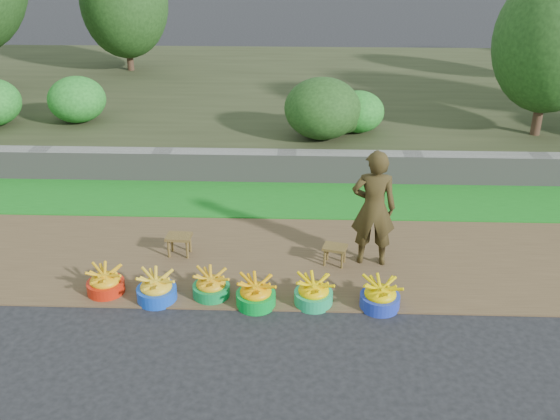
{
  "coord_description": "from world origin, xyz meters",
  "views": [
    {
      "loc": [
        0.25,
        -6.31,
        4.39
      ],
      "look_at": [
        -0.02,
        1.3,
        0.75
      ],
      "focal_mm": 40.0,
      "sensor_mm": 36.0,
      "label": 1
    }
  ],
  "objects_px": {
    "basin_a": "(105,282)",
    "stool_left": "(179,239)",
    "stool_right": "(335,250)",
    "basin_b": "(156,289)",
    "basin_c": "(211,286)",
    "basin_e": "(314,293)",
    "basin_d": "(256,294)",
    "basin_f": "(380,296)",
    "vendor_woman": "(374,208)"
  },
  "relations": [
    {
      "from": "basin_a",
      "to": "stool_right",
      "type": "bearing_deg",
      "value": 15.25
    },
    {
      "from": "basin_c",
      "to": "basin_e",
      "type": "bearing_deg",
      "value": -5.12
    },
    {
      "from": "basin_c",
      "to": "stool_left",
      "type": "xyz_separation_m",
      "value": [
        -0.59,
        1.02,
        0.1
      ]
    },
    {
      "from": "stool_left",
      "to": "basin_a",
      "type": "bearing_deg",
      "value": -127.73
    },
    {
      "from": "stool_left",
      "to": "stool_right",
      "type": "height_order",
      "value": "stool_left"
    },
    {
      "from": "basin_b",
      "to": "basin_d",
      "type": "height_order",
      "value": "basin_b"
    },
    {
      "from": "basin_e",
      "to": "stool_left",
      "type": "relative_size",
      "value": 1.34
    },
    {
      "from": "stool_right",
      "to": "basin_c",
      "type": "bearing_deg",
      "value": -152.37
    },
    {
      "from": "stool_right",
      "to": "basin_e",
      "type": "bearing_deg",
      "value": -107.72
    },
    {
      "from": "basin_d",
      "to": "basin_c",
      "type": "bearing_deg",
      "value": 163.46
    },
    {
      "from": "basin_d",
      "to": "basin_e",
      "type": "relative_size",
      "value": 1.02
    },
    {
      "from": "basin_c",
      "to": "vendor_woman",
      "type": "height_order",
      "value": "vendor_woman"
    },
    {
      "from": "basin_d",
      "to": "vendor_woman",
      "type": "bearing_deg",
      "value": 35.78
    },
    {
      "from": "stool_left",
      "to": "stool_right",
      "type": "xyz_separation_m",
      "value": [
        2.17,
        -0.19,
        -0.02
      ]
    },
    {
      "from": "basin_a",
      "to": "basin_b",
      "type": "distance_m",
      "value": 0.69
    },
    {
      "from": "stool_left",
      "to": "vendor_woman",
      "type": "xyz_separation_m",
      "value": [
        2.66,
        -0.1,
        0.58
      ]
    },
    {
      "from": "basin_d",
      "to": "basin_e",
      "type": "xyz_separation_m",
      "value": [
        0.71,
        0.06,
        -0.0
      ]
    },
    {
      "from": "stool_left",
      "to": "basin_b",
      "type": "bearing_deg",
      "value": -94.3
    },
    {
      "from": "basin_b",
      "to": "basin_a",
      "type": "bearing_deg",
      "value": 168.93
    },
    {
      "from": "vendor_woman",
      "to": "basin_e",
      "type": "bearing_deg",
      "value": 55.78
    },
    {
      "from": "basin_b",
      "to": "stool_right",
      "type": "relative_size",
      "value": 1.35
    },
    {
      "from": "basin_e",
      "to": "basin_b",
      "type": "bearing_deg",
      "value": 179.67
    },
    {
      "from": "basin_b",
      "to": "basin_d",
      "type": "relative_size",
      "value": 1.02
    },
    {
      "from": "basin_b",
      "to": "vendor_woman",
      "type": "height_order",
      "value": "vendor_woman"
    },
    {
      "from": "basin_b",
      "to": "basin_c",
      "type": "bearing_deg",
      "value": 8.8
    },
    {
      "from": "basin_d",
      "to": "basin_f",
      "type": "xyz_separation_m",
      "value": [
        1.52,
        0.01,
        0.0
      ]
    },
    {
      "from": "basin_b",
      "to": "basin_c",
      "type": "xyz_separation_m",
      "value": [
        0.67,
        0.1,
        -0.01
      ]
    },
    {
      "from": "basin_e",
      "to": "stool_left",
      "type": "xyz_separation_m",
      "value": [
        -1.87,
        1.13,
        0.1
      ]
    },
    {
      "from": "stool_left",
      "to": "vendor_woman",
      "type": "bearing_deg",
      "value": -2.25
    },
    {
      "from": "basin_a",
      "to": "basin_d",
      "type": "height_order",
      "value": "basin_d"
    },
    {
      "from": "basin_b",
      "to": "basin_e",
      "type": "bearing_deg",
      "value": -0.33
    },
    {
      "from": "basin_a",
      "to": "stool_left",
      "type": "height_order",
      "value": "basin_a"
    },
    {
      "from": "basin_c",
      "to": "stool_right",
      "type": "distance_m",
      "value": 1.79
    },
    {
      "from": "basin_f",
      "to": "stool_left",
      "type": "height_order",
      "value": "basin_f"
    },
    {
      "from": "basin_a",
      "to": "stool_right",
      "type": "relative_size",
      "value": 1.29
    },
    {
      "from": "basin_c",
      "to": "basin_b",
      "type": "bearing_deg",
      "value": -171.2
    },
    {
      "from": "basin_a",
      "to": "stool_left",
      "type": "relative_size",
      "value": 1.32
    },
    {
      "from": "basin_a",
      "to": "basin_f",
      "type": "xyz_separation_m",
      "value": [
        3.45,
        -0.19,
        0.01
      ]
    },
    {
      "from": "basin_d",
      "to": "basin_b",
      "type": "bearing_deg",
      "value": 176.91
    },
    {
      "from": "basin_b",
      "to": "vendor_woman",
      "type": "distance_m",
      "value": 3.01
    },
    {
      "from": "basin_c",
      "to": "stool_right",
      "type": "xyz_separation_m",
      "value": [
        1.59,
        0.83,
        0.09
      ]
    },
    {
      "from": "basin_d",
      "to": "basin_f",
      "type": "relative_size",
      "value": 1.0
    },
    {
      "from": "basin_e",
      "to": "basin_f",
      "type": "height_order",
      "value": "basin_f"
    },
    {
      "from": "stool_left",
      "to": "basin_f",
      "type": "bearing_deg",
      "value": -23.8
    },
    {
      "from": "basin_c",
      "to": "basin_f",
      "type": "relative_size",
      "value": 0.95
    },
    {
      "from": "basin_d",
      "to": "stool_left",
      "type": "xyz_separation_m",
      "value": [
        -1.16,
        1.19,
        0.1
      ]
    },
    {
      "from": "stool_right",
      "to": "vendor_woman",
      "type": "relative_size",
      "value": 0.22
    },
    {
      "from": "basin_a",
      "to": "basin_b",
      "type": "xyz_separation_m",
      "value": [
        0.68,
        -0.13,
        0.01
      ]
    },
    {
      "from": "stool_right",
      "to": "basin_b",
      "type": "bearing_deg",
      "value": -157.51
    },
    {
      "from": "basin_a",
      "to": "basin_d",
      "type": "relative_size",
      "value": 0.97
    }
  ]
}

